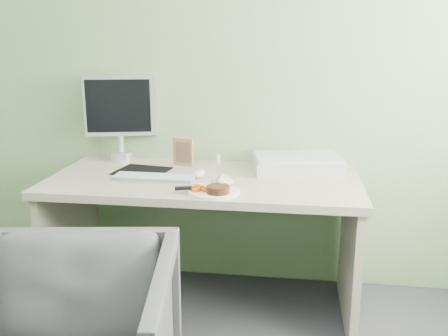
# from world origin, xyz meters

# --- Properties ---
(wall_back) EXTENTS (3.50, 0.00, 3.50)m
(wall_back) POSITION_xyz_m (0.00, 2.00, 1.35)
(wall_back) COLOR #7FA070
(wall_back) RESTS_ON floor
(desk) EXTENTS (1.60, 0.75, 0.73)m
(desk) POSITION_xyz_m (0.00, 1.62, 0.55)
(desk) COLOR #C0B2A1
(desk) RESTS_ON floor
(plate) EXTENTS (0.25, 0.25, 0.01)m
(plate) POSITION_xyz_m (0.09, 1.37, 0.74)
(plate) COLOR white
(plate) RESTS_ON desk
(steak) EXTENTS (0.14, 0.14, 0.03)m
(steak) POSITION_xyz_m (0.12, 1.33, 0.76)
(steak) COLOR black
(steak) RESTS_ON plate
(potato_pile) EXTENTS (0.12, 0.09, 0.06)m
(potato_pile) POSITION_xyz_m (0.13, 1.43, 0.77)
(potato_pile) COLOR #A2814F
(potato_pile) RESTS_ON plate
(carrot_heap) EXTENTS (0.07, 0.06, 0.04)m
(carrot_heap) POSITION_xyz_m (0.03, 1.35, 0.76)
(carrot_heap) COLOR #F55D05
(carrot_heap) RESTS_ON plate
(steak_knife) EXTENTS (0.22, 0.08, 0.02)m
(steak_knife) POSITION_xyz_m (-0.01, 1.35, 0.75)
(steak_knife) COLOR silver
(steak_knife) RESTS_ON plate
(mousepad) EXTENTS (0.30, 0.28, 0.00)m
(mousepad) POSITION_xyz_m (-0.36, 1.70, 0.73)
(mousepad) COLOR black
(mousepad) RESTS_ON desk
(keyboard) EXTENTS (0.41, 0.13, 0.02)m
(keyboard) POSITION_xyz_m (-0.24, 1.54, 0.75)
(keyboard) COLOR white
(keyboard) RESTS_ON desk
(computer_mouse) EXTENTS (0.06, 0.11, 0.04)m
(computer_mouse) POSITION_xyz_m (-0.03, 1.63, 0.75)
(computer_mouse) COLOR white
(computer_mouse) RESTS_ON desk
(photo_frame) EXTENTS (0.13, 0.05, 0.16)m
(photo_frame) POSITION_xyz_m (-0.16, 1.85, 0.81)
(photo_frame) COLOR #9E8049
(photo_frame) RESTS_ON desk
(eyedrop_bottle) EXTENTS (0.02, 0.02, 0.07)m
(eyedrop_bottle) POSITION_xyz_m (0.03, 1.92, 0.76)
(eyedrop_bottle) COLOR white
(eyedrop_bottle) RESTS_ON desk
(scanner) EXTENTS (0.52, 0.39, 0.07)m
(scanner) POSITION_xyz_m (0.47, 1.83, 0.77)
(scanner) COLOR #A2A5A9
(scanner) RESTS_ON desk
(monitor) EXTENTS (0.41, 0.15, 0.50)m
(monitor) POSITION_xyz_m (-0.55, 1.94, 1.01)
(monitor) COLOR silver
(monitor) RESTS_ON desk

